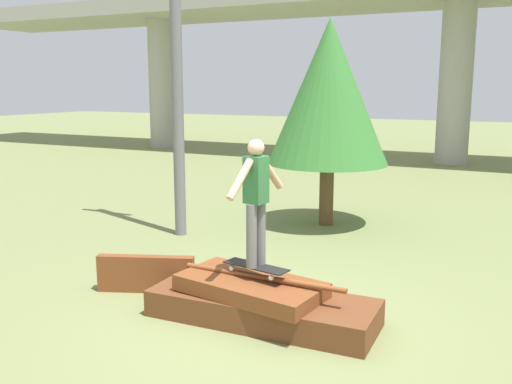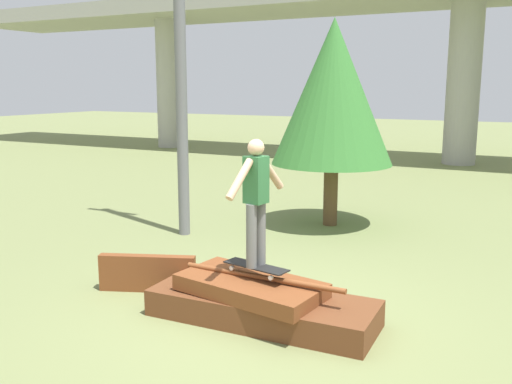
{
  "view_description": "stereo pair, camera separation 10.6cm",
  "coord_description": "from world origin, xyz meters",
  "px_view_note": "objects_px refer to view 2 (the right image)",
  "views": [
    {
      "loc": [
        2.7,
        -5.58,
        2.68
      ],
      "look_at": [
        -0.09,
        0.02,
        1.5
      ],
      "focal_mm": 40.0,
      "sensor_mm": 36.0,
      "label": 1
    },
    {
      "loc": [
        2.8,
        -5.53,
        2.68
      ],
      "look_at": [
        -0.09,
        0.02,
        1.5
      ],
      "focal_mm": 40.0,
      "sensor_mm": 36.0,
      "label": 2
    }
  ],
  "objects_px": {
    "skater": "(256,195)",
    "tree_behind_left": "(333,93)",
    "skateboard": "(256,267)",
    "utility_pole": "(179,6)"
  },
  "relations": [
    {
      "from": "utility_pole",
      "to": "tree_behind_left",
      "type": "height_order",
      "value": "utility_pole"
    },
    {
      "from": "utility_pole",
      "to": "tree_behind_left",
      "type": "relative_size",
      "value": 1.99
    },
    {
      "from": "utility_pole",
      "to": "tree_behind_left",
      "type": "distance_m",
      "value": 3.19
    },
    {
      "from": "skateboard",
      "to": "utility_pole",
      "type": "bearing_deg",
      "value": 136.27
    },
    {
      "from": "utility_pole",
      "to": "tree_behind_left",
      "type": "bearing_deg",
      "value": 41.83
    },
    {
      "from": "skater",
      "to": "skateboard",
      "type": "bearing_deg",
      "value": -22.62
    },
    {
      "from": "skater",
      "to": "utility_pole",
      "type": "height_order",
      "value": "utility_pole"
    },
    {
      "from": "skateboard",
      "to": "tree_behind_left",
      "type": "relative_size",
      "value": 0.21
    },
    {
      "from": "skateboard",
      "to": "utility_pole",
      "type": "relative_size",
      "value": 0.11
    },
    {
      "from": "skater",
      "to": "tree_behind_left",
      "type": "bearing_deg",
      "value": 99.84
    }
  ]
}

